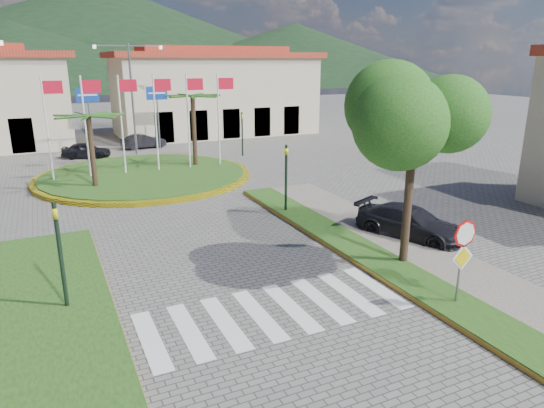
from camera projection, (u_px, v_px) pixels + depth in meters
name	position (u px, v px, depth m)	size (l,w,h in m)	color
ground	(353.00, 397.00, 10.21)	(160.00, 160.00, 0.00)	#615F5C
sidewalk_right	(483.00, 297.00, 14.38)	(4.00, 28.00, 0.15)	gray
verge_right	(453.00, 304.00, 13.88)	(1.60, 28.00, 0.18)	#1C4413
median_left	(16.00, 327.00, 12.72)	(5.00, 14.00, 0.18)	#1C4413
crosswalk	(272.00, 311.00, 13.67)	(8.00, 3.00, 0.01)	silver
roundabout_island	(145.00, 175.00, 29.22)	(12.70, 12.70, 6.00)	yellow
stop_sign	(463.00, 249.00, 13.41)	(0.80, 0.11, 2.65)	slate
deciduous_tree	(415.00, 114.00, 15.32)	(3.60, 3.60, 6.80)	black
traffic_light_left	(60.00, 247.00, 13.15)	(0.15, 0.18, 3.20)	black
traffic_light_right	(286.00, 172.00, 21.90)	(0.15, 0.18, 3.20)	black
traffic_light_far	(242.00, 129.00, 35.46)	(0.18, 0.15, 3.20)	black
direction_sign_west	(89.00, 107.00, 35.21)	(1.60, 0.14, 5.20)	slate
direction_sign_east	(157.00, 105.00, 37.26)	(1.60, 0.14, 5.20)	slate
street_lamp_centre	(132.00, 93.00, 35.33)	(4.80, 0.16, 8.00)	slate
building_right	(214.00, 92.00, 46.12)	(19.08, 9.54, 8.05)	beige
hill_far_mid	(101.00, 33.00, 150.71)	(180.00, 180.00, 30.00)	black
hill_far_east	(295.00, 53.00, 153.30)	(120.00, 120.00, 18.00)	black
hill_near_back	(11.00, 55.00, 116.46)	(110.00, 110.00, 16.00)	black
car_dark_a	(86.00, 150.00, 34.99)	(1.35, 3.35, 1.14)	black
car_dark_b	(144.00, 141.00, 38.91)	(1.19, 3.42, 1.13)	black
car_side_right	(410.00, 223.00, 19.17)	(1.79, 4.40, 1.28)	black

